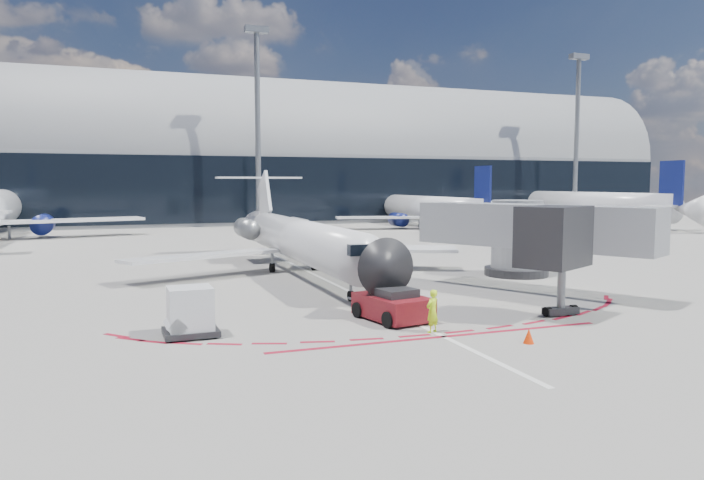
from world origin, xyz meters
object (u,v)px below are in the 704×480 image
object	(u,v)px
ramp_worker	(432,311)
regional_jet	(298,239)
uld_container	(190,312)
pushback_tug	(393,306)

from	to	relation	value
ramp_worker	regional_jet	bearing A→B (deg)	-111.72
ramp_worker	uld_container	world-z (taller)	uld_container
regional_jet	uld_container	distance (m)	16.84
pushback_tug	ramp_worker	xyz separation A→B (m)	(0.54, -2.61, 0.23)
pushback_tug	regional_jet	bearing A→B (deg)	79.55
pushback_tug	ramp_worker	bearing A→B (deg)	-89.77
pushback_tug	ramp_worker	distance (m)	2.68
ramp_worker	pushback_tug	bearing A→B (deg)	-102.68
regional_jet	pushback_tug	world-z (taller)	regional_jet
ramp_worker	uld_container	size ratio (longest dim) A/B	0.82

